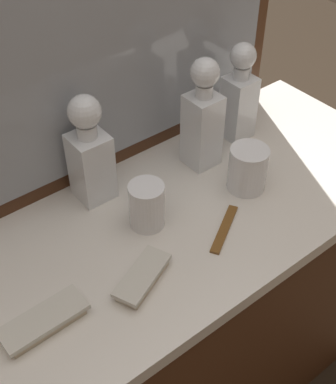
# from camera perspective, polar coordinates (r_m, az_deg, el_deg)

# --- Properties ---
(dresser) EXTENTS (1.27, 0.51, 0.82)m
(dresser) POSITION_cam_1_polar(r_m,az_deg,el_deg) (1.46, 0.00, -14.43)
(dresser) COLOR #472816
(dresser) RESTS_ON ground_plane
(dresser_mirror) EXTENTS (1.01, 0.03, 0.78)m
(dresser_mirror) POSITION_cam_1_polar(r_m,az_deg,el_deg) (1.09, -8.27, 19.00)
(dresser_mirror) COLOR #472816
(dresser_mirror) RESTS_ON dresser
(crystal_decanter_far_left) EXTENTS (0.08, 0.08, 0.26)m
(crystal_decanter_far_left) POSITION_cam_1_polar(r_m,az_deg,el_deg) (1.14, -8.47, 3.64)
(crystal_decanter_far_left) COLOR white
(crystal_decanter_far_left) RESTS_ON dresser
(crystal_decanter_center) EXTENTS (0.07, 0.07, 0.28)m
(crystal_decanter_center) POSITION_cam_1_polar(r_m,az_deg,el_deg) (1.23, 3.77, 7.48)
(crystal_decanter_center) COLOR white
(crystal_decanter_center) RESTS_ON dresser
(crystal_decanter_front) EXTENTS (0.07, 0.07, 0.26)m
(crystal_decanter_front) POSITION_cam_1_polar(r_m,az_deg,el_deg) (1.34, 7.71, 9.87)
(crystal_decanter_front) COLOR white
(crystal_decanter_front) RESTS_ON dresser
(crystal_tumbler_rear) EXTENTS (0.09, 0.09, 0.11)m
(crystal_tumbler_rear) POSITION_cam_1_polar(r_m,az_deg,el_deg) (1.20, 8.68, 2.38)
(crystal_tumbler_rear) COLOR white
(crystal_tumbler_rear) RESTS_ON dresser
(crystal_tumbler_far_right) EXTENTS (0.08, 0.08, 0.10)m
(crystal_tumbler_far_right) POSITION_cam_1_polar(r_m,az_deg,el_deg) (1.10, -2.32, -1.62)
(crystal_tumbler_far_right) COLOR white
(crystal_tumbler_far_right) RESTS_ON dresser
(silver_brush_center) EXTENTS (0.16, 0.07, 0.02)m
(silver_brush_center) POSITION_cam_1_polar(r_m,az_deg,el_deg) (0.98, -13.40, -13.55)
(silver_brush_center) COLOR #B7A88C
(silver_brush_center) RESTS_ON dresser
(silver_brush_front) EXTENTS (0.15, 0.11, 0.02)m
(silver_brush_front) POSITION_cam_1_polar(r_m,az_deg,el_deg) (1.02, -2.82, -9.28)
(silver_brush_front) COLOR #B7A88C
(silver_brush_front) RESTS_ON dresser
(tortoiseshell_comb) EXTENTS (0.14, 0.09, 0.01)m
(tortoiseshell_comb) POSITION_cam_1_polar(r_m,az_deg,el_deg) (1.12, 6.17, -4.02)
(tortoiseshell_comb) COLOR brown
(tortoiseshell_comb) RESTS_ON dresser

